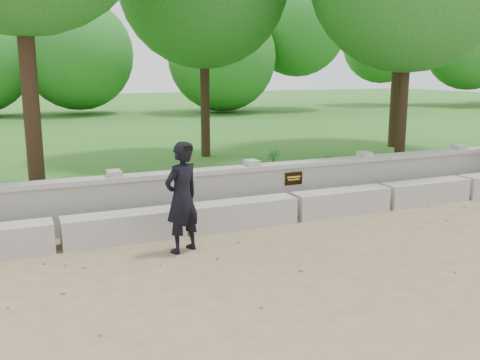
{
  "coord_description": "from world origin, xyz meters",
  "views": [
    {
      "loc": [
        -4.53,
        -6.15,
        2.66
      ],
      "look_at": [
        -1.33,
        1.22,
        0.97
      ],
      "focal_mm": 40.0,
      "sensor_mm": 36.0,
      "label": 1
    }
  ],
  "objects": [
    {
      "name": "parapet_wall",
      "position": [
        0.0,
        2.6,
        0.46
      ],
      "size": [
        12.5,
        0.35,
        0.9
      ],
      "color": "#A7A49D",
      "rests_on": "ground"
    },
    {
      "name": "ground",
      "position": [
        0.0,
        0.0,
        0.0
      ],
      "size": [
        80.0,
        80.0,
        0.0
      ],
      "primitive_type": "plane",
      "color": "#987D5D",
      "rests_on": "ground"
    },
    {
      "name": "shrub_b",
      "position": [
        1.68,
        3.4,
        0.54
      ],
      "size": [
        0.31,
        0.36,
        0.57
      ],
      "primitive_type": "imported",
      "rotation": [
        0.0,
        0.0,
        1.76
      ],
      "color": "#266C24",
      "rests_on": "lawn"
    },
    {
      "name": "concrete_bench",
      "position": [
        0.0,
        1.9,
        0.22
      ],
      "size": [
        11.9,
        0.45,
        0.45
      ],
      "color": "#B1AFA7",
      "rests_on": "ground"
    },
    {
      "name": "lawn",
      "position": [
        0.0,
        14.0,
        0.12
      ],
      "size": [
        40.0,
        22.0,
        0.25
      ],
      "primitive_type": "cube",
      "color": "#29571C",
      "rests_on": "ground"
    },
    {
      "name": "man_main",
      "position": [
        -2.32,
        1.07,
        0.82
      ],
      "size": [
        0.71,
        0.67,
        1.64
      ],
      "color": "black",
      "rests_on": "ground"
    },
    {
      "name": "shrub_d",
      "position": [
        0.74,
        4.2,
        0.56
      ],
      "size": [
        0.45,
        0.46,
        0.63
      ],
      "primitive_type": "imported",
      "rotation": [
        0.0,
        0.0,
        5.27
      ],
      "color": "#266C24",
      "rests_on": "lawn"
    }
  ]
}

